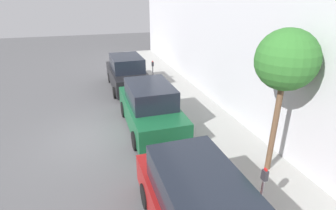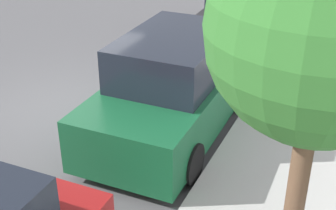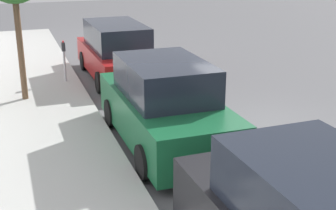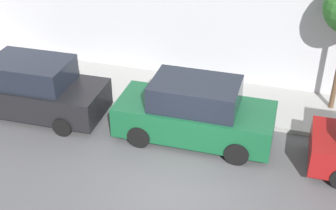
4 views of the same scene
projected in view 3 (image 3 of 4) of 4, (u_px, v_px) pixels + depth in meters
ground_plane at (254, 129)px, 11.74m from camera, size 60.00×60.00×0.00m
sidewalk at (57, 153)px, 10.21m from camera, size 2.71×32.00×0.15m
parked_minivan_nearest at (117, 52)px, 15.95m from camera, size 2.02×4.92×1.90m
parked_suv_second at (165, 106)px, 10.57m from camera, size 2.08×4.81×1.98m
parking_meter_near at (64, 56)px, 15.09m from camera, size 0.11×0.15×1.34m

